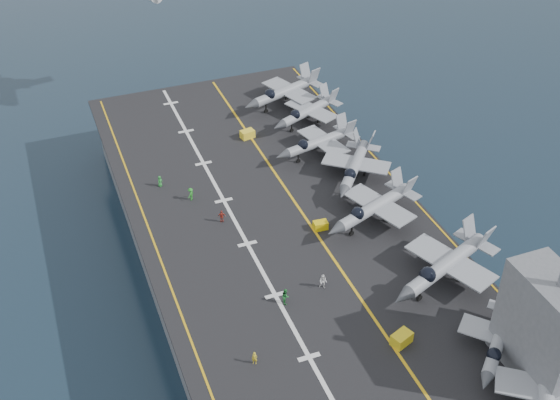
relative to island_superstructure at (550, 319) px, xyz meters
name	(u,v)px	position (x,y,z in m)	size (l,w,h in m)	color
ground	(290,292)	(-15.00, 30.00, -17.90)	(500.00, 500.00, 0.00)	#142135
hull	(291,265)	(-15.00, 30.00, -12.90)	(36.00, 90.00, 10.00)	#56595E
flight_deck	(291,234)	(-15.00, 30.00, -7.70)	(38.00, 92.00, 0.40)	black
foul_line	(312,228)	(-12.00, 30.00, -7.48)	(0.35, 90.00, 0.02)	gold
landing_centerline	(247,244)	(-21.00, 30.00, -7.48)	(0.50, 90.00, 0.02)	silver
deck_edge_port	(162,265)	(-32.00, 30.00, -7.48)	(0.25, 90.00, 0.02)	gold
deck_edge_stbd	(416,203)	(3.50, 30.00, -7.48)	(0.25, 90.00, 0.02)	gold
island_superstructure	(550,319)	(0.00, 0.00, 0.00)	(5.00, 10.00, 15.00)	#56595E
fighter_jet_0	(547,394)	(-2.50, -4.40, -5.00)	(16.30, 17.32, 5.01)	#91999F
fighter_jet_1	(499,338)	(-2.27, 3.41, -5.28)	(15.18, 14.93, 4.44)	gray
fighter_jet_2	(446,264)	(-1.56, 14.99, -4.66)	(19.23, 16.18, 5.68)	gray
fighter_jet_4	(375,206)	(-3.97, 28.31, -4.89)	(17.61, 14.65, 5.23)	#939BA2
fighter_jet_5	(355,165)	(-1.97, 38.21, -5.00)	(16.54, 17.22, 5.00)	#8F969F
fighter_jet_6	(319,141)	(-4.02, 46.08, -5.10)	(15.58, 12.17, 4.80)	#90969F
fighter_jet_7	(308,110)	(-1.89, 55.40, -5.12)	(16.24, 13.96, 4.76)	#9299A1
fighter_jet_8	(285,90)	(-3.01, 62.58, -4.84)	(17.93, 14.89, 5.33)	gray
tow_cart_a	(402,339)	(-10.97, 8.25, -6.83)	(2.62, 2.16, 1.35)	gold
tow_cart_b	(320,225)	(-11.08, 29.52, -6.95)	(1.91, 1.32, 1.10)	yellow
tow_cart_c	(247,134)	(-12.48, 54.67, -6.87)	(2.33, 1.76, 1.26)	yellow
crew_1	(255,358)	(-26.61, 11.28, -6.70)	(1.15, 1.05, 1.60)	gold
crew_2	(285,296)	(-20.32, 18.52, -6.50)	(0.98, 1.31, 2.01)	#227F33
crew_3	(191,194)	(-25.12, 41.83, -6.56)	(1.32, 1.34, 1.88)	#1F8921
crew_4	(222,216)	(-22.61, 35.54, -6.60)	(1.25, 1.01, 1.80)	#A22D21
crew_5	(160,181)	(-28.32, 46.56, -6.67)	(1.17, 1.16, 1.65)	#268C33
crew_7	(323,282)	(-15.33, 19.18, -6.53)	(1.39, 1.36, 1.95)	white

